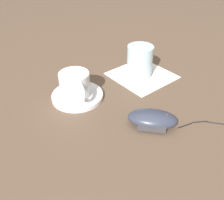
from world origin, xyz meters
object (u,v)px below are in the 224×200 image
Objects in this scene: coffee_cup at (75,85)px; computer_mouse at (153,119)px; drinking_glass at (140,61)px; saucer at (77,96)px.

computer_mouse is (-0.20, -0.05, -0.02)m from coffee_cup.
coffee_cup reaches higher than computer_mouse.
coffee_cup is 0.82× the size of computer_mouse.
drinking_glass is at bearing -101.88° from coffee_cup.
drinking_glass reaches higher than computer_mouse.
saucer is at bearing -66.83° from coffee_cup.
drinking_glass is at bearing -44.26° from computer_mouse.
drinking_glass is (-0.04, -0.20, 0.00)m from coffee_cup.
computer_mouse is 1.39× the size of drinking_glass.
saucer is 1.29× the size of coffee_cup.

